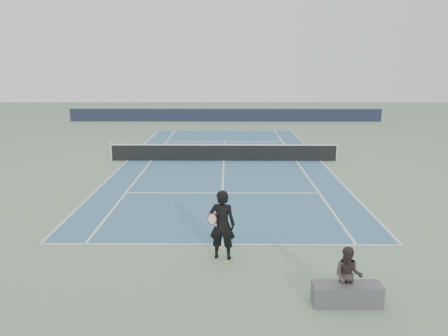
{
  "coord_description": "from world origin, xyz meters",
  "views": [
    {
      "loc": [
        0.21,
        -24.2,
        5.31
      ],
      "look_at": [
        0.06,
        -6.39,
        1.1
      ],
      "focal_mm": 35.0,
      "sensor_mm": 36.0,
      "label": 1
    }
  ],
  "objects_px": {
    "tennis_net": "(224,152)",
    "tennis_player": "(222,225)",
    "spectator_bench": "(347,284)",
    "tennis_ball": "(226,262)"
  },
  "relations": [
    {
      "from": "tennis_net",
      "to": "spectator_bench",
      "type": "bearing_deg",
      "value": -79.13
    },
    {
      "from": "tennis_ball",
      "to": "spectator_bench",
      "type": "xyz_separation_m",
      "value": [
        2.76,
        -2.07,
        0.46
      ]
    },
    {
      "from": "tennis_player",
      "to": "spectator_bench",
      "type": "bearing_deg",
      "value": -40.42
    },
    {
      "from": "tennis_player",
      "to": "tennis_ball",
      "type": "xyz_separation_m",
      "value": [
        0.1,
        -0.36,
        -0.96
      ]
    },
    {
      "from": "tennis_ball",
      "to": "spectator_bench",
      "type": "bearing_deg",
      "value": -36.9
    },
    {
      "from": "tennis_net",
      "to": "spectator_bench",
      "type": "xyz_separation_m",
      "value": [
        2.92,
        -15.21,
        -0.01
      ]
    },
    {
      "from": "tennis_net",
      "to": "tennis_ball",
      "type": "relative_size",
      "value": 176.45
    },
    {
      "from": "spectator_bench",
      "to": "tennis_net",
      "type": "bearing_deg",
      "value": 100.87
    },
    {
      "from": "tennis_net",
      "to": "tennis_player",
      "type": "height_order",
      "value": "tennis_player"
    },
    {
      "from": "tennis_net",
      "to": "tennis_player",
      "type": "relative_size",
      "value": 6.47
    }
  ]
}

